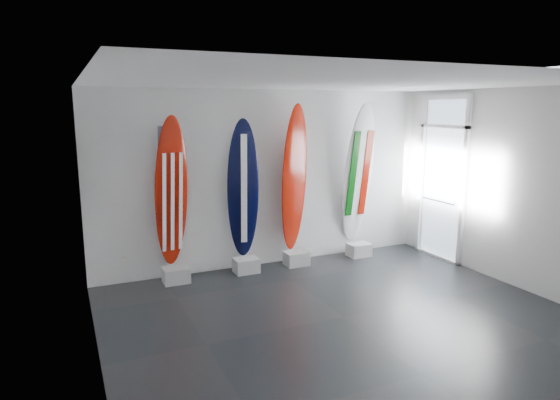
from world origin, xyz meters
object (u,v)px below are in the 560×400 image
surfboard_swiss (294,179)px  surfboard_usa (171,192)px  surfboard_italy (358,174)px  surfboard_navy (243,189)px

surfboard_swiss → surfboard_usa: bearing=161.0°
surfboard_usa → surfboard_italy: size_ratio=0.92×
surfboard_navy → surfboard_swiss: size_ratio=0.91×
surfboard_usa → surfboard_swiss: 2.10m
surfboard_navy → surfboard_swiss: surfboard_swiss is taller
surfboard_swiss → surfboard_navy: bearing=161.0°
surfboard_navy → surfboard_swiss: 0.94m
surfboard_usa → surfboard_swiss: bearing=-11.2°
surfboard_swiss → surfboard_italy: 1.28m
surfboard_usa → surfboard_navy: bearing=-11.2°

